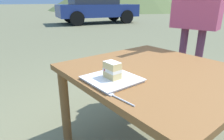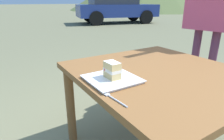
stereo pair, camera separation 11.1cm
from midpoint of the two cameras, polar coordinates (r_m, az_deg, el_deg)
patio_table at (r=1.38m, az=16.02°, el=-3.95°), size 1.12×1.05×0.69m
dessert_plate at (r=1.13m, az=2.81°, el=-2.73°), size 0.28×0.28×0.02m
cake_slice at (r=1.11m, az=2.91°, el=-0.06°), size 0.10×0.07×0.10m
dessert_fork at (r=0.93m, az=3.98°, el=-8.45°), size 0.17×0.03×0.01m
diner_person at (r=2.21m, az=28.74°, el=17.39°), size 0.49×0.63×1.69m
parked_car_near at (r=10.78m, az=1.43°, el=17.77°), size 2.70×4.44×1.49m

